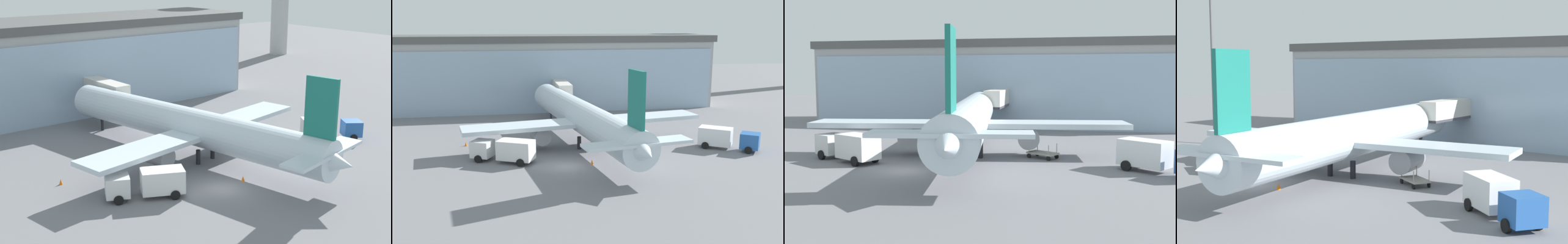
% 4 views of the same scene
% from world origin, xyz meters
% --- Properties ---
extents(ground, '(240.00, 240.00, 0.00)m').
position_xyz_m(ground, '(0.00, 0.00, 0.00)').
color(ground, slate).
extents(terminal_building, '(61.47, 18.08, 13.39)m').
position_xyz_m(terminal_building, '(0.01, 38.70, 6.70)').
color(terminal_building, '#A1A1A1').
rests_on(terminal_building, ground).
extents(jet_bridge, '(3.01, 12.36, 5.96)m').
position_xyz_m(jet_bridge, '(1.48, 29.02, 4.58)').
color(jet_bridge, beige).
rests_on(jet_bridge, ground).
extents(airplane, '(31.18, 39.51, 11.27)m').
position_xyz_m(airplane, '(2.87, 9.43, 3.57)').
color(airplane, silver).
rests_on(airplane, ground).
extents(catering_truck, '(7.57, 4.91, 2.65)m').
position_xyz_m(catering_truck, '(-6.89, 2.60, 1.47)').
color(catering_truck, silver).
rests_on(catering_truck, ground).
extents(fuel_truck, '(7.31, 5.85, 2.65)m').
position_xyz_m(fuel_truck, '(20.54, 4.57, 1.47)').
color(fuel_truck, '#2659A5').
rests_on(fuel_truck, ground).
extents(baggage_cart, '(3.22, 2.68, 1.50)m').
position_xyz_m(baggage_cart, '(10.41, 8.89, 0.50)').
color(baggage_cart, '#9E998C').
rests_on(baggage_cart, ground).
extents(safety_cone_nose, '(0.36, 0.36, 0.55)m').
position_xyz_m(safety_cone_nose, '(2.84, 0.38, 0.28)').
color(safety_cone_nose, orange).
rests_on(safety_cone_nose, ground).
extents(safety_cone_wingtip, '(0.36, 0.36, 0.55)m').
position_xyz_m(safety_cone_wingtip, '(-12.25, 10.34, 0.28)').
color(safety_cone_wingtip, orange).
rests_on(safety_cone_wingtip, ground).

